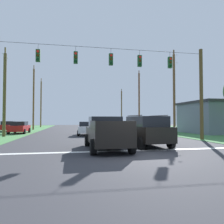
# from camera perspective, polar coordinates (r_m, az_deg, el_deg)

# --- Properties ---
(ground_plane) EXTENTS (120.00, 120.00, 0.00)m
(ground_plane) POSITION_cam_1_polar(r_m,az_deg,el_deg) (10.31, 5.90, -11.93)
(ground_plane) COLOR #333338
(shoulder_grass_right) EXTENTS (16.00, 80.00, 0.03)m
(shoulder_grass_right) POSITION_cam_1_polar(r_m,az_deg,el_deg) (31.00, 26.39, -5.04)
(shoulder_grass_right) COLOR #437C43
(shoulder_grass_right) RESTS_ON ground
(stop_bar_stripe) EXTENTS (14.67, 0.45, 0.01)m
(stop_bar_stripe) POSITION_cam_1_polar(r_m,az_deg,el_deg) (12.26, 3.14, -10.32)
(stop_bar_stripe) COLOR white
(stop_bar_stripe) RESTS_ON ground
(lane_dash_0) EXTENTS (2.50, 0.15, 0.01)m
(lane_dash_0) POSITION_cam_1_polar(r_m,az_deg,el_deg) (18.10, -1.42, -7.62)
(lane_dash_0) COLOR white
(lane_dash_0) RESTS_ON ground
(lane_dash_1) EXTENTS (2.50, 0.15, 0.01)m
(lane_dash_1) POSITION_cam_1_polar(r_m,az_deg,el_deg) (25.59, -4.15, -5.96)
(lane_dash_1) COLOR white
(lane_dash_1) RESTS_ON ground
(lane_dash_2) EXTENTS (2.50, 0.15, 0.01)m
(lane_dash_2) POSITION_cam_1_polar(r_m,az_deg,el_deg) (30.92, -5.28, -5.27)
(lane_dash_2) COLOR white
(lane_dash_2) RESTS_ON ground
(lane_dash_3) EXTENTS (2.50, 0.15, 0.01)m
(lane_dash_3) POSITION_cam_1_polar(r_m,az_deg,el_deg) (38.89, -6.38, -4.59)
(lane_dash_3) COLOR white
(lane_dash_3) RESTS_ON ground
(overhead_signal_span) EXTENTS (16.94, 0.31, 7.98)m
(overhead_signal_span) POSITION_cam_1_polar(r_m,az_deg,el_deg) (17.35, -1.02, 7.29)
(overhead_signal_span) COLOR brown
(overhead_signal_span) RESTS_ON ground
(pickup_truck) EXTENTS (2.34, 5.42, 1.95)m
(pickup_truck) POSITION_cam_1_polar(r_m,az_deg,el_deg) (12.77, -1.53, -5.64)
(pickup_truck) COLOR black
(pickup_truck) RESTS_ON ground
(suv_black) EXTENTS (2.43, 4.90, 2.05)m
(suv_black) POSITION_cam_1_polar(r_m,az_deg,el_deg) (14.54, 8.98, -4.80)
(suv_black) COLOR black
(suv_black) RESTS_ON ground
(distant_car_crossing_white) EXTENTS (2.28, 4.42, 1.52)m
(distant_car_crossing_white) POSITION_cam_1_polar(r_m,az_deg,el_deg) (24.32, -6.73, -4.31)
(distant_car_crossing_white) COLOR silver
(distant_car_crossing_white) RESTS_ON ground
(distant_car_oncoming) EXTENTS (2.35, 4.46, 1.52)m
(distant_car_oncoming) POSITION_cam_1_polar(r_m,az_deg,el_deg) (34.52, -26.05, -3.43)
(distant_car_oncoming) COLOR maroon
(distant_car_oncoming) RESTS_ON ground
(distant_car_far_parked) EXTENTS (2.05, 4.32, 1.52)m
(distant_car_far_parked) POSITION_cam_1_polar(r_m,az_deg,el_deg) (29.18, -23.49, -3.77)
(distant_car_far_parked) COLOR maroon
(distant_car_far_parked) RESTS_ON ground
(utility_pole_mid_right) EXTENTS (0.28, 1.61, 10.00)m
(utility_pole_mid_right) POSITION_cam_1_polar(r_m,az_deg,el_deg) (26.13, 16.29, 5.18)
(utility_pole_mid_right) COLOR brown
(utility_pole_mid_right) RESTS_ON ground
(utility_pole_far_right) EXTENTS (0.29, 1.53, 10.69)m
(utility_pole_far_right) POSITION_cam_1_polar(r_m,az_deg,el_deg) (38.98, 7.27, 3.12)
(utility_pole_far_right) COLOR brown
(utility_pole_far_right) RESTS_ON ground
(utility_pole_near_left) EXTENTS (0.26, 1.80, 9.15)m
(utility_pole_near_left) POSITION_cam_1_polar(r_m,az_deg,el_deg) (51.55, 2.57, 1.19)
(utility_pole_near_left) COLOR brown
(utility_pole_near_left) RESTS_ON ground
(utility_pole_far_left) EXTENTS (0.31, 1.73, 9.23)m
(utility_pole_far_left) POSITION_cam_1_polar(r_m,az_deg,el_deg) (24.56, -26.81, 4.45)
(utility_pole_far_left) COLOR brown
(utility_pole_far_left) RESTS_ON ground
(utility_pole_distant_right) EXTENTS (0.27, 1.74, 11.08)m
(utility_pole_distant_right) POSITION_cam_1_polar(r_m,az_deg,el_deg) (38.75, -20.25, 3.52)
(utility_pole_distant_right) COLOR brown
(utility_pole_distant_right) RESTS_ON ground
(utility_pole_distant_left) EXTENTS (0.28, 1.84, 10.99)m
(utility_pole_distant_left) POSITION_cam_1_polar(r_m,az_deg,el_deg) (50.13, -18.47, 2.18)
(utility_pole_distant_left) COLOR brown
(utility_pole_distant_left) RESTS_ON ground
(roadside_store) EXTENTS (8.36, 8.56, 5.90)m
(roadside_store) POSITION_cam_1_polar(r_m,az_deg,el_deg) (30.91, 26.71, -1.27)
(roadside_store) COLOR slate
(roadside_store) RESTS_ON ground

